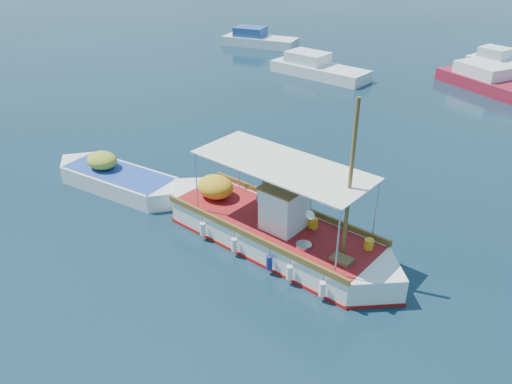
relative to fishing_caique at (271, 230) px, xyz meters
The scene contains 7 objects.
ground 0.97m from the fishing_caique, 136.66° to the left, with size 160.00×160.00×0.00m, color black.
fishing_caique is the anchor object (origin of this frame).
dinghy 7.66m from the fishing_caique, behind, with size 6.88×2.28×1.68m.
bg_boat_nw 21.93m from the fishing_caique, 115.08° to the left, with size 7.55×3.05×1.80m.
bg_boat_n 23.60m from the fishing_caique, 84.82° to the left, with size 8.65×6.37×1.80m.
bg_boat_far_w 31.45m from the fishing_caique, 126.04° to the left, with size 6.99×3.69×1.80m.
bg_boat_far_n 29.34m from the fishing_caique, 87.50° to the left, with size 5.41×3.36×1.80m.
Camera 1 is at (8.70, -12.86, 10.16)m, focal length 35.00 mm.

